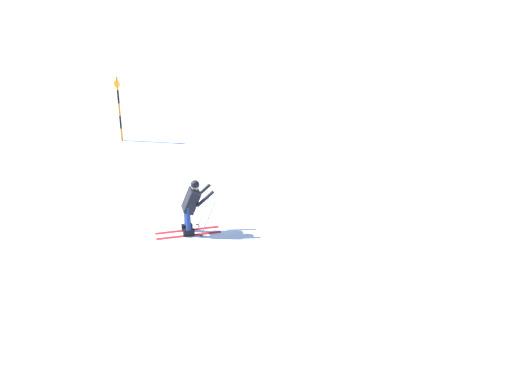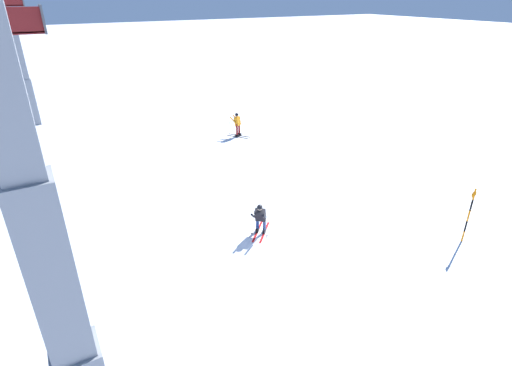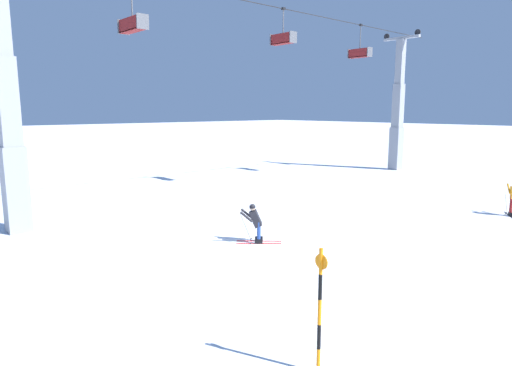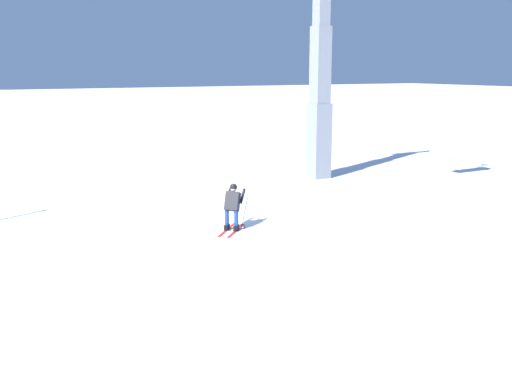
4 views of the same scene
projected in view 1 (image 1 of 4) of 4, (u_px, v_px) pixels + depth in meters
The scene contains 3 objects.
ground_plane at pixel (184, 217), 15.85m from camera, with size 260.00×260.00×0.00m, color white.
skier_carving_main at pixel (192, 204), 14.73m from camera, with size 1.46×1.42×1.53m.
trail_marker_pole at pixel (119, 107), 21.37m from camera, with size 0.07×0.28×2.37m.
Camera 1 is at (11.06, 9.25, 6.93)m, focal length 41.47 mm.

